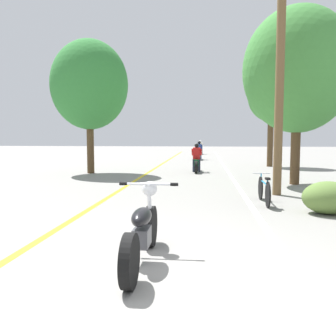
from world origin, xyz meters
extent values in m
plane|color=gray|center=(0.00, 0.00, 0.00)|extent=(120.00, 120.00, 0.00)
cube|color=yellow|center=(-1.70, 12.58, 0.00)|extent=(0.14, 48.00, 0.01)
cube|color=white|center=(2.01, 12.58, 0.00)|extent=(0.14, 48.00, 0.01)
cylinder|color=brown|center=(2.95, 6.44, 3.27)|extent=(0.24, 0.24, 6.54)
cylinder|color=#513A23|center=(4.02, 8.84, 1.37)|extent=(0.32, 0.32, 2.74)
ellipsoid|color=#42893D|center=(4.02, 8.84, 3.91)|extent=(3.70, 3.33, 4.26)
cylinder|color=#513A23|center=(4.53, 16.50, 1.58)|extent=(0.32, 0.32, 3.15)
ellipsoid|color=#42893D|center=(4.53, 16.50, 3.97)|extent=(2.58, 2.32, 2.97)
cylinder|color=#513A23|center=(-4.27, 11.87, 1.44)|extent=(0.32, 0.32, 2.88)
ellipsoid|color=#337F38|center=(-4.27, 11.87, 3.98)|extent=(3.48, 3.13, 4.00)
ellipsoid|color=#5B7A38|center=(3.54, 3.96, 0.35)|extent=(1.10, 0.88, 0.70)
cylinder|color=black|center=(0.11, 1.33, 0.30)|extent=(0.12, 0.61, 0.61)
cylinder|color=black|center=(0.11, -0.17, 0.30)|extent=(0.12, 0.61, 0.61)
ellipsoid|color=black|center=(0.11, 0.58, 0.62)|extent=(0.24, 0.66, 0.21)
cube|color=#4C4C51|center=(0.11, 0.58, 0.35)|extent=(0.20, 0.36, 0.24)
cylinder|color=silver|center=(0.11, 1.24, 0.63)|extent=(0.06, 0.23, 0.68)
cylinder|color=silver|center=(0.11, 1.15, 0.96)|extent=(0.74, 0.04, 0.04)
cylinder|color=black|center=(-0.26, 1.15, 0.96)|extent=(0.11, 0.05, 0.05)
cylinder|color=black|center=(0.48, 1.15, 0.96)|extent=(0.11, 0.05, 0.05)
sphere|color=silver|center=(0.11, 1.24, 0.88)|extent=(0.22, 0.22, 0.22)
cylinder|color=black|center=(0.52, 13.65, 0.29)|extent=(0.12, 0.58, 0.58)
cylinder|color=black|center=(0.52, 12.16, 0.29)|extent=(0.12, 0.58, 0.58)
cube|color=#0C4723|center=(0.52, 12.90, 0.47)|extent=(0.20, 0.96, 0.28)
cylinder|color=silver|center=(0.52, 13.55, 0.93)|extent=(0.50, 0.03, 0.03)
cylinder|color=#282D3D|center=(0.39, 12.85, 0.30)|extent=(0.11, 0.11, 0.61)
cylinder|color=#282D3D|center=(0.65, 12.85, 0.30)|extent=(0.11, 0.11, 0.61)
cube|color=red|center=(0.52, 12.88, 0.88)|extent=(0.34, 0.27, 0.56)
cylinder|color=red|center=(0.32, 13.04, 0.93)|extent=(0.08, 0.44, 0.34)
cylinder|color=red|center=(0.72, 13.04, 0.93)|extent=(0.08, 0.44, 0.34)
sphere|color=black|center=(0.52, 12.92, 1.25)|extent=(0.21, 0.21, 0.21)
cylinder|color=black|center=(0.49, 22.93, 0.32)|extent=(0.12, 0.64, 0.64)
cylinder|color=black|center=(0.49, 21.42, 0.32)|extent=(0.12, 0.64, 0.64)
cube|color=#0C4723|center=(0.49, 22.18, 0.50)|extent=(0.20, 0.97, 0.28)
cylinder|color=silver|center=(0.49, 22.83, 0.99)|extent=(0.50, 0.03, 0.03)
cylinder|color=slate|center=(0.36, 22.13, 0.32)|extent=(0.11, 0.11, 0.64)
cylinder|color=slate|center=(0.62, 22.13, 0.32)|extent=(0.11, 0.11, 0.64)
cube|color=navy|center=(0.49, 22.16, 0.89)|extent=(0.34, 0.27, 0.53)
cylinder|color=navy|center=(0.29, 22.32, 0.94)|extent=(0.08, 0.42, 0.33)
cylinder|color=navy|center=(0.69, 22.32, 0.94)|extent=(0.08, 0.42, 0.33)
sphere|color=black|center=(0.49, 22.20, 1.26)|extent=(0.22, 0.22, 0.22)
cylinder|color=black|center=(0.49, 31.41, 0.29)|extent=(0.12, 0.57, 0.57)
cylinder|color=black|center=(0.49, 29.92, 0.29)|extent=(0.12, 0.57, 0.57)
cube|color=black|center=(0.49, 30.66, 0.47)|extent=(0.20, 0.95, 0.28)
cylinder|color=silver|center=(0.49, 31.31, 0.92)|extent=(0.50, 0.03, 0.03)
cylinder|color=#38383D|center=(0.36, 30.61, 0.30)|extent=(0.11, 0.11, 0.61)
cylinder|color=#38383D|center=(0.62, 30.61, 0.30)|extent=(0.11, 0.11, 0.61)
cube|color=silver|center=(0.49, 30.64, 0.88)|extent=(0.34, 0.28, 0.58)
cylinder|color=silver|center=(0.29, 30.80, 0.94)|extent=(0.08, 0.45, 0.35)
cylinder|color=silver|center=(0.69, 30.80, 0.94)|extent=(0.08, 0.45, 0.35)
sphere|color=white|center=(0.49, 30.68, 1.26)|extent=(0.21, 0.21, 0.21)
cylinder|color=black|center=(2.37, 5.60, 0.30)|extent=(0.04, 0.61, 0.61)
cylinder|color=black|center=(2.37, 4.50, 0.30)|extent=(0.04, 0.61, 0.61)
cylinder|color=#197FB2|center=(2.37, 5.05, 0.52)|extent=(0.04, 0.88, 0.04)
cylinder|color=#197FB2|center=(2.37, 4.58, 0.49)|extent=(0.03, 0.03, 0.37)
cube|color=black|center=(2.37, 4.58, 0.67)|extent=(0.10, 0.20, 0.05)
cylinder|color=#197FB2|center=(2.37, 5.55, 0.50)|extent=(0.03, 0.03, 0.40)
cylinder|color=silver|center=(2.37, 5.55, 0.70)|extent=(0.44, 0.03, 0.03)
camera|label=1|loc=(0.91, -3.83, 1.63)|focal=38.00mm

